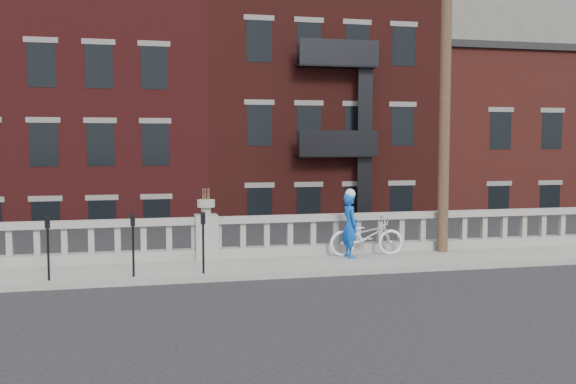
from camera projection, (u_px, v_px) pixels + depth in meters
name	position (u px, v px, depth m)	size (l,w,h in m)	color
ground	(228.00, 303.00, 12.13)	(120.00, 120.00, 0.00)	black
sidewalk	(211.00, 269.00, 15.03)	(32.00, 2.20, 0.15)	gray
balustrade	(206.00, 239.00, 15.91)	(28.00, 0.34, 1.03)	gray
planter_pedestal	(206.00, 231.00, 15.90)	(0.55, 0.55, 1.76)	gray
lower_level	(181.00, 150.00, 34.44)	(80.00, 44.00, 20.80)	#605E59
utility_pole	(446.00, 57.00, 16.60)	(1.60, 0.28, 10.00)	#422D1E
parking_meter_b	(48.00, 241.00, 13.36)	(0.10, 0.09, 1.36)	black
parking_meter_c	(133.00, 238.00, 13.75)	(0.10, 0.09, 1.36)	black
parking_meter_d	(203.00, 235.00, 14.08)	(0.10, 0.09, 1.36)	black
bicycle	(367.00, 236.00, 16.37)	(0.67, 1.93, 1.01)	white
cyclist	(350.00, 225.00, 16.08)	(0.59, 0.39, 1.62)	#0C4AB8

